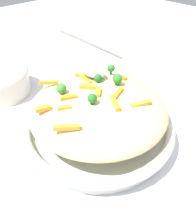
{
  "coord_description": "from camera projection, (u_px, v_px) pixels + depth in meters",
  "views": [
    {
      "loc": [
        -0.28,
        0.26,
        0.36
      ],
      "look_at": [
        0.0,
        0.0,
        0.07
      ],
      "focal_mm": 37.75,
      "sensor_mm": 36.0,
      "label": 1
    }
  ],
  "objects": [
    {
      "name": "broccoli_floret_1",
      "position": [
        98.0,
        78.0,
        0.49
      ],
      "size": [
        0.02,
        0.02,
        0.02
      ],
      "color": "#205B1C",
      "rests_on": "pasta_mound"
    },
    {
      "name": "carrot_piece_4",
      "position": [
        69.0,
        97.0,
        0.45
      ],
      "size": [
        0.02,
        0.03,
        0.01
      ],
      "primitive_type": "cube",
      "rotation": [
        0.0,
        0.0,
        4.16
      ],
      "color": "orange",
      "rests_on": "pasta_mound"
    },
    {
      "name": "carrot_piece_3",
      "position": [
        99.0,
        91.0,
        0.45
      ],
      "size": [
        0.03,
        0.03,
        0.01
      ],
      "primitive_type": "cube",
      "rotation": [
        0.0,
        0.0,
        5.42
      ],
      "color": "orange",
      "rests_on": "pasta_mound"
    },
    {
      "name": "broccoli_floret_0",
      "position": [
        111.0,
        68.0,
        0.53
      ],
      "size": [
        0.02,
        0.02,
        0.02
      ],
      "color": "#296820",
      "rests_on": "pasta_mound"
    },
    {
      "name": "carrot_piece_8",
      "position": [
        86.0,
        80.0,
        0.5
      ],
      "size": [
        0.04,
        0.01,
        0.01
      ],
      "primitive_type": "cube",
      "rotation": [
        0.0,
        0.0,
        6.16
      ],
      "color": "orange",
      "rests_on": "pasta_mound"
    },
    {
      "name": "carrot_piece_7",
      "position": [
        141.0,
        104.0,
        0.44
      ],
      "size": [
        0.02,
        0.04,
        0.01
      ],
      "primitive_type": "cube",
      "rotation": [
        0.0,
        0.0,
        4.37
      ],
      "color": "orange",
      "rests_on": "pasta_mound"
    },
    {
      "name": "broccoli_floret_2",
      "position": [
        119.0,
        80.0,
        0.48
      ],
      "size": [
        0.02,
        0.02,
        0.02
      ],
      "color": "#296820",
      "rests_on": "pasta_mound"
    },
    {
      "name": "carrot_piece_0",
      "position": [
        87.0,
        87.0,
        0.47
      ],
      "size": [
        0.03,
        0.03,
        0.01
      ],
      "primitive_type": "cube",
      "rotation": [
        0.0,
        0.0,
        0.63
      ],
      "color": "orange",
      "rests_on": "pasta_mound"
    },
    {
      "name": "carrot_piece_11",
      "position": [
        67.0,
        127.0,
        0.38
      ],
      "size": [
        0.03,
        0.04,
        0.01
      ],
      "primitive_type": "cube",
      "rotation": [
        0.0,
        0.0,
        0.88
      ],
      "color": "orange",
      "rests_on": "pasta_mound"
    },
    {
      "name": "broccoli_floret_3",
      "position": [
        92.0,
        99.0,
        0.42
      ],
      "size": [
        0.02,
        0.02,
        0.02
      ],
      "color": "#205B1C",
      "rests_on": "pasta_mound"
    },
    {
      "name": "carrot_piece_2",
      "position": [
        118.0,
        94.0,
        0.45
      ],
      "size": [
        0.02,
        0.04,
        0.01
      ],
      "primitive_type": "cube",
      "rotation": [
        0.0,
        0.0,
        1.93
      ],
      "color": "orange",
      "rests_on": "pasta_mound"
    },
    {
      "name": "carrot_piece_9",
      "position": [
        81.0,
        75.0,
        0.52
      ],
      "size": [
        0.03,
        0.02,
        0.01
      ],
      "primitive_type": "cube",
      "rotation": [
        0.0,
        0.0,
        0.48
      ],
      "color": "orange",
      "rests_on": "pasta_mound"
    },
    {
      "name": "pasta_mound",
      "position": [
        98.0,
        108.0,
        0.48
      ],
      "size": [
        0.28,
        0.28,
        0.07
      ],
      "primitive_type": "ellipsoid",
      "color": "#DBC689",
      "rests_on": "serving_bowl"
    },
    {
      "name": "ground_plane",
      "position": [
        98.0,
        136.0,
        0.52
      ],
      "size": [
        2.4,
        2.4,
        0.0
      ],
      "primitive_type": "plane",
      "color": "silver"
    },
    {
      "name": "serving_bowl",
      "position": [
        98.0,
        128.0,
        0.51
      ],
      "size": [
        0.32,
        0.32,
        0.05
      ],
      "color": "silver",
      "rests_on": "ground_plane"
    },
    {
      "name": "serving_spoon",
      "position": [
        94.0,
        61.0,
        0.52
      ],
      "size": [
        0.13,
        0.13,
        0.08
      ],
      "color": "#B7B7BC",
      "rests_on": "pasta_mound"
    },
    {
      "name": "carrot_piece_6",
      "position": [
        115.0,
        103.0,
        0.43
      ],
      "size": [
        0.04,
        0.03,
        0.01
      ],
      "primitive_type": "cube",
      "rotation": [
        0.0,
        0.0,
        2.6
      ],
      "color": "orange",
      "rests_on": "pasta_mound"
    },
    {
      "name": "carrot_piece_1",
      "position": [
        43.0,
        108.0,
        0.42
      ],
      "size": [
        0.02,
        0.03,
        0.01
      ],
      "primitive_type": "cube",
      "rotation": [
        0.0,
        0.0,
        1.23
      ],
      "color": "orange",
      "rests_on": "pasta_mound"
    },
    {
      "name": "carrot_piece_10",
      "position": [
        49.0,
        82.0,
        0.5
      ],
      "size": [
        0.03,
        0.04,
        0.01
      ],
      "primitive_type": "cube",
      "rotation": [
        0.0,
        0.0,
        0.86
      ],
      "color": "orange",
      "rests_on": "pasta_mound"
    },
    {
      "name": "carrot_piece_5",
      "position": [
        64.0,
        108.0,
        0.42
      ],
      "size": [
        0.02,
        0.02,
        0.01
      ],
      "primitive_type": "cube",
      "rotation": [
        0.0,
        0.0,
        0.96
      ],
      "color": "orange",
      "rests_on": "pasta_mound"
    },
    {
      "name": "broccoli_floret_4",
      "position": [
        61.0,
        88.0,
        0.46
      ],
      "size": [
        0.02,
        0.02,
        0.02
      ],
      "color": "#377928",
      "rests_on": "pasta_mound"
    },
    {
      "name": "carrot_piece_12",
      "position": [
        122.0,
        77.0,
        0.52
      ],
      "size": [
        0.03,
        0.01,
        0.01
      ],
      "primitive_type": "cube",
      "rotation": [
        0.0,
        0.0,
        3.06
      ],
      "color": "orange",
      "rests_on": "pasta_mound"
    }
  ]
}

